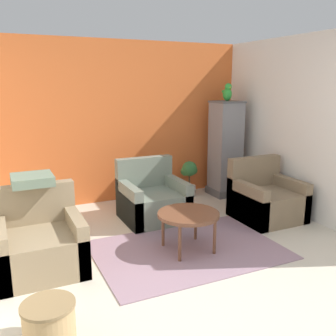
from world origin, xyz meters
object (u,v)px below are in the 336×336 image
at_px(potted_plant, 189,175).
at_px(wicker_basket, 49,322).
at_px(armchair_middle, 152,201).
at_px(coffee_table, 188,216).
at_px(armchair_left, 40,244).
at_px(armchair_right, 266,200).
at_px(birdcage, 225,149).
at_px(parrot, 227,93).

distance_m(potted_plant, wicker_basket, 3.89).
height_order(armchair_middle, potted_plant, armchair_middle).
distance_m(armchair_middle, potted_plant, 1.26).
bearing_deg(coffee_table, armchair_left, 170.90).
bearing_deg(wicker_basket, armchair_middle, 50.78).
bearing_deg(armchair_right, potted_plant, 108.31).
distance_m(armchair_middle, wicker_basket, 2.66).
height_order(armchair_left, potted_plant, armchair_left).
distance_m(coffee_table, armchair_right, 1.56).
bearing_deg(armchair_middle, birdcage, 20.33).
bearing_deg(armchair_middle, wicker_basket, -129.22).
relative_size(armchair_left, potted_plant, 1.40).
height_order(armchair_left, wicker_basket, armchair_left).
xyz_separation_m(potted_plant, wicker_basket, (-2.67, -2.82, -0.19)).
height_order(coffee_table, birdcage, birdcage).
distance_m(coffee_table, armchair_left, 1.60).
relative_size(armchair_middle, birdcage, 0.53).
xyz_separation_m(armchair_left, armchair_right, (3.06, 0.21, 0.00)).
relative_size(armchair_right, parrot, 2.89).
xyz_separation_m(birdcage, potted_plant, (-0.59, 0.18, -0.43)).
xyz_separation_m(parrot, wicker_basket, (-3.26, -2.65, -1.55)).
bearing_deg(birdcage, armchair_middle, -159.67).
xyz_separation_m(armchair_left, birdcage, (3.18, 1.44, 0.51)).
height_order(birdcage, parrot, parrot).
relative_size(coffee_table, armchair_left, 0.84).
bearing_deg(parrot, wicker_basket, -140.95).
distance_m(coffee_table, parrot, 2.67).
relative_size(coffee_table, wicker_basket, 1.76).
xyz_separation_m(armchair_right, birdcage, (0.12, 1.23, 0.51)).
xyz_separation_m(coffee_table, armchair_middle, (0.02, 1.11, -0.14)).
distance_m(birdcage, potted_plant, 0.75).
relative_size(armchair_right, birdcage, 0.53).
bearing_deg(potted_plant, armchair_middle, -142.51).
relative_size(parrot, wicker_basket, 0.73).
xyz_separation_m(armchair_middle, potted_plant, (0.99, 0.76, 0.09)).
xyz_separation_m(armchair_left, armchair_middle, (1.60, 0.86, 0.00)).
relative_size(potted_plant, wicker_basket, 1.50).
xyz_separation_m(coffee_table, armchair_left, (-1.58, 0.25, -0.14)).
bearing_deg(wicker_basket, coffee_table, 29.75).
xyz_separation_m(armchair_middle, wicker_basket, (-1.68, -2.06, -0.10)).
distance_m(armchair_right, birdcage, 1.34).
distance_m(armchair_right, potted_plant, 1.49).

